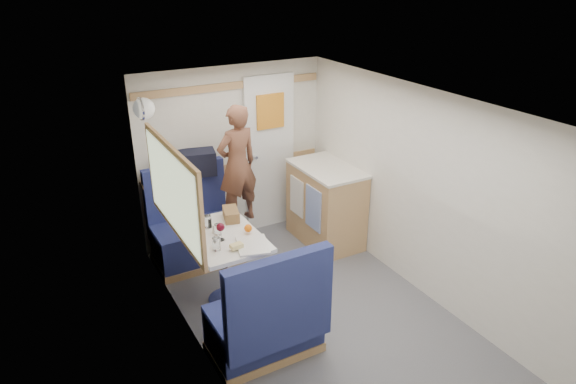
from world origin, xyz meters
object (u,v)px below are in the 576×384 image
dinette_table (224,250)px  person (237,165)px  bench_far (195,235)px  bench_near (267,325)px  tumbler_right (218,230)px  bread_loaf (231,214)px  duffel_bag (190,163)px  tray (253,245)px  galley_counter (326,204)px  tumbler_mid (208,222)px  orange_fruit (248,228)px  salt_grinder (214,229)px  tumbler_left (216,244)px  beer_glass (237,219)px  wine_glass (221,228)px  dome_light (144,109)px  pepper_grinder (210,223)px  cheese_block (237,246)px

dinette_table → person: bearing=56.6°
bench_far → bench_near: size_ratio=1.00×
tumbler_right → bread_loaf: bearing=45.4°
duffel_bag → bread_loaf: 0.90m
tray → bread_loaf: 0.58m
galley_counter → tumbler_right: galley_counter is taller
dinette_table → tumbler_mid: 0.31m
orange_fruit → salt_grinder: 0.31m
galley_counter → bench_far: bearing=167.9°
dinette_table → person: (0.46, 0.70, 0.52)m
galley_counter → tumbler_left: 1.82m
dinette_table → tray: (0.14, -0.31, 0.16)m
bench_far → beer_glass: 0.87m
dinette_table → duffel_bag: bearing=85.2°
tumbler_right → beer_glass: tumbler_right is taller
salt_grinder → person: bearing=50.1°
duffel_bag → salt_grinder: (-0.16, -1.05, -0.27)m
bench_far → wine_glass: bench_far is taller
person → tumbler_left: bearing=46.6°
wine_glass → tumbler_right: size_ratio=1.60×
dome_light → bench_far: bearing=2.1°
tumbler_right → pepper_grinder: 0.16m
dome_light → tray: dome_light is taller
tray → beer_glass: 0.48m
bench_far → duffel_bag: bearing=69.9°
duffel_bag → tumbler_right: size_ratio=5.10×
tumbler_left → tumbler_mid: (0.09, 0.43, 0.00)m
bread_loaf → tumbler_left: bearing=-125.4°
pepper_grinder → dinette_table: bearing=-73.6°
dinette_table → tumbler_left: 0.34m
bench_far → dome_light: (-0.39, -0.01, 1.45)m
cheese_block → salt_grinder: (-0.06, 0.37, 0.00)m
person → pepper_grinder: (-0.52, -0.51, -0.32)m
galley_counter → pepper_grinder: galley_counter is taller
galley_counter → salt_grinder: 1.63m
tray → galley_counter: bearing=33.1°
tray → orange_fruit: bearing=74.3°
wine_glass → tumbler_mid: size_ratio=1.43×
galley_counter → salt_grinder: (-1.53, -0.48, 0.30)m
tray → bread_loaf: bread_loaf is taller
bench_far → duffel_bag: size_ratio=1.96×
orange_fruit → beer_glass: bearing=91.0°
dome_light → person: 1.09m
bread_loaf → tumbler_mid: bearing=-169.1°
cheese_block → galley_counter: bearing=30.1°
tumbler_left → pepper_grinder: tumbler_left is taller
dinette_table → tumbler_mid: (-0.07, 0.21, 0.21)m
dome_light → duffel_bag: size_ratio=0.37×
duffel_bag → tumbler_right: duffel_bag is taller
bench_far → wine_glass: 1.09m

